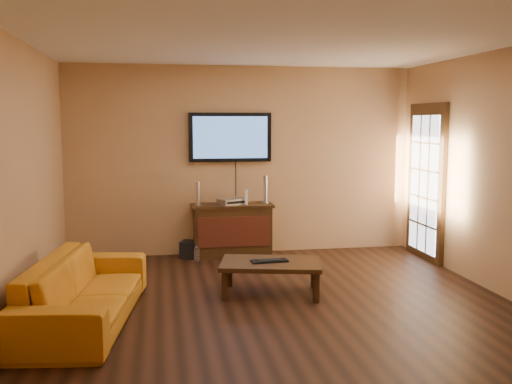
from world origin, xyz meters
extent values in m
plane|color=black|center=(0.00, 0.00, 0.00)|extent=(5.00, 5.00, 0.00)
plane|color=tan|center=(0.00, 2.50, 1.35)|extent=(5.00, 0.00, 5.00)
plane|color=tan|center=(-2.50, 0.00, 1.35)|extent=(0.00, 5.00, 5.00)
plane|color=tan|center=(2.50, 0.00, 1.35)|extent=(0.00, 5.00, 5.00)
plane|color=white|center=(0.00, 0.00, 2.70)|extent=(5.00, 5.00, 0.00)
cube|color=black|center=(2.46, 1.70, 1.05)|extent=(0.06, 1.02, 2.22)
cube|color=white|center=(2.42, 1.70, 1.05)|extent=(0.01, 0.79, 1.89)
cube|color=black|center=(-0.18, 2.28, 0.35)|extent=(1.09, 0.41, 0.71)
cube|color=#36120A|center=(-0.18, 2.07, 0.39)|extent=(1.00, 0.02, 0.43)
cube|color=black|center=(-0.18, 2.28, 0.73)|extent=(1.15, 0.44, 0.04)
cube|color=black|center=(-0.18, 2.46, 1.69)|extent=(1.18, 0.07, 0.70)
cube|color=#4269AC|center=(-0.18, 2.42, 1.69)|extent=(1.06, 0.01, 0.59)
cube|color=black|center=(0.01, 0.40, 0.35)|extent=(1.22, 0.89, 0.05)
cube|color=black|center=(-0.53, 0.25, 0.16)|extent=(0.06, 0.06, 0.32)
cube|color=black|center=(0.42, 0.03, 0.16)|extent=(0.06, 0.06, 0.32)
cube|color=black|center=(-0.41, 0.77, 0.16)|extent=(0.06, 0.06, 0.32)
cube|color=black|center=(0.54, 0.55, 0.16)|extent=(0.06, 0.06, 0.32)
imported|color=orange|center=(-1.91, -0.16, 0.41)|extent=(0.90, 2.18, 0.83)
cylinder|color=silver|center=(-0.67, 2.27, 0.76)|extent=(0.09, 0.09, 0.01)
cylinder|color=silver|center=(-0.67, 2.27, 0.92)|extent=(0.05, 0.05, 0.32)
cylinder|color=silver|center=(0.30, 2.30, 0.76)|extent=(0.11, 0.11, 0.02)
cylinder|color=silver|center=(0.30, 2.30, 0.95)|extent=(0.06, 0.06, 0.37)
cube|color=silver|center=(-0.18, 2.28, 0.79)|extent=(0.44, 0.39, 0.08)
cube|color=white|center=(0.02, 2.24, 0.85)|extent=(0.07, 0.16, 0.21)
cube|color=black|center=(-0.79, 2.27, 0.12)|extent=(0.30, 0.30, 0.24)
cylinder|color=white|center=(-0.71, 2.00, 0.10)|extent=(0.08, 0.08, 0.20)
sphere|color=white|center=(-0.71, 2.00, 0.20)|extent=(0.04, 0.04, 0.04)
cube|color=black|center=(-0.01, 0.40, 0.38)|extent=(0.42, 0.19, 0.02)
cube|color=black|center=(-0.01, 0.40, 0.39)|extent=(0.27, 0.13, 0.01)
camera|label=1|loc=(-1.19, -5.65, 1.91)|focal=40.00mm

